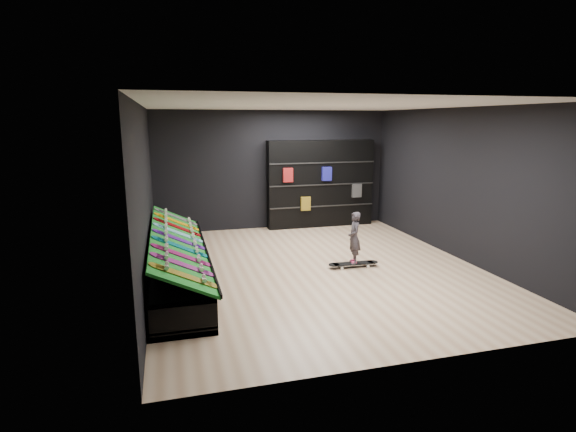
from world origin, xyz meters
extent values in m
cube|color=#CEAE8B|center=(0.00, 0.00, 0.00)|extent=(6.00, 7.00, 0.01)
cube|color=white|center=(0.00, 0.00, 3.00)|extent=(6.00, 7.00, 0.01)
cube|color=black|center=(0.00, 3.50, 1.50)|extent=(6.00, 0.02, 3.00)
cube|color=black|center=(0.00, -3.50, 1.50)|extent=(6.00, 0.02, 3.00)
cube|color=black|center=(-3.00, 0.00, 1.50)|extent=(0.02, 7.00, 3.00)
cube|color=black|center=(3.00, 0.00, 1.50)|extent=(0.02, 7.00, 3.00)
cube|color=#0E5E16|center=(-2.50, 0.00, 0.71)|extent=(0.92, 4.50, 0.46)
cube|color=black|center=(1.22, 3.32, 1.13)|extent=(2.81, 0.33, 2.25)
imported|color=black|center=(0.70, -0.13, 0.39)|extent=(0.20, 0.25, 0.59)
camera|label=1|loc=(-2.64, -7.69, 2.74)|focal=28.00mm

